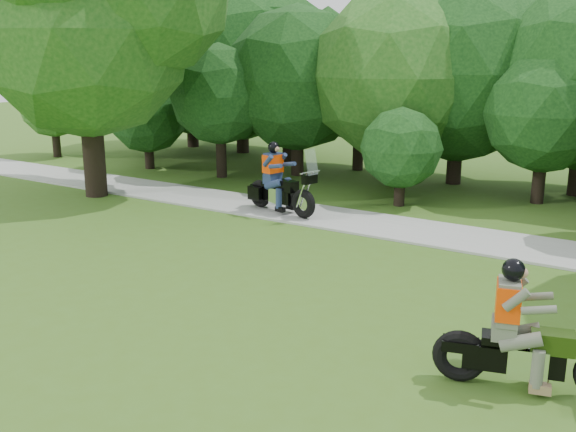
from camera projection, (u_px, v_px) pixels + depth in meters
The scene contains 6 objects.
ground at pixel (232, 357), 9.49m from camera, with size 100.00×100.00×0.00m, color #3F631C.
walkway at pixel (430, 233), 15.98m from camera, with size 60.00×2.20×0.06m, color #989894.
tree_line at pixel (460, 76), 21.52m from camera, with size 36.45×11.44×7.75m.
big_tree_west at pixel (91, 6), 19.22m from camera, with size 8.64×6.56×9.96m.
chopper_motorcycle at pixel (522, 343), 8.43m from camera, with size 2.50×1.10×1.81m.
touring_motorcycle at pixel (277, 187), 17.86m from camera, with size 2.55×1.17×1.96m.
Camera 1 is at (5.44, -6.82, 4.36)m, focal length 40.00 mm.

